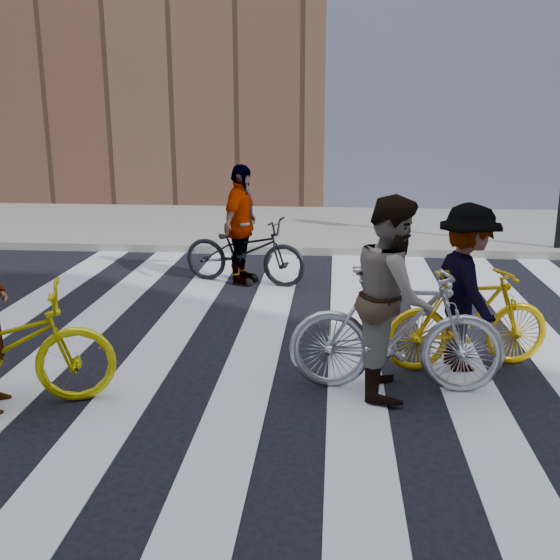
# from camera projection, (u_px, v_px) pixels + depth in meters

# --- Properties ---
(ground) EXTENTS (100.00, 100.00, 0.00)m
(ground) POSITION_uv_depth(u_px,v_px,m) (304.00, 356.00, 7.24)
(ground) COLOR black
(ground) RESTS_ON ground
(sidewalk_far) EXTENTS (100.00, 5.00, 0.15)m
(sidewalk_far) POSITION_uv_depth(u_px,v_px,m) (321.00, 227.00, 14.44)
(sidewalk_far) COLOR gray
(sidewalk_far) RESTS_ON ground
(zebra_crosswalk) EXTENTS (8.25, 10.00, 0.01)m
(zebra_crosswalk) POSITION_uv_depth(u_px,v_px,m) (304.00, 355.00, 7.24)
(zebra_crosswalk) COLOR silver
(zebra_crosswalk) RESTS_ON ground
(bike_silver_mid) EXTENTS (2.05, 0.61, 1.23)m
(bike_silver_mid) POSITION_uv_depth(u_px,v_px,m) (397.00, 330.00, 6.22)
(bike_silver_mid) COLOR #B1B2BC
(bike_silver_mid) RESTS_ON ground
(bike_yellow_right) EXTENTS (1.85, 0.92, 1.07)m
(bike_yellow_right) POSITION_uv_depth(u_px,v_px,m) (468.00, 319.00, 6.78)
(bike_yellow_right) COLOR yellow
(bike_yellow_right) RESTS_ON ground
(bike_dark_rear) EXTENTS (2.07, 1.14, 1.03)m
(bike_dark_rear) POSITION_uv_depth(u_px,v_px,m) (244.00, 251.00, 10.07)
(bike_dark_rear) COLOR black
(bike_dark_rear) RESTS_ON ground
(rider_mid) EXTENTS (0.73, 0.94, 1.90)m
(rider_mid) POSITION_uv_depth(u_px,v_px,m) (393.00, 296.00, 6.13)
(rider_mid) COLOR slate
(rider_mid) RESTS_ON ground
(rider_right) EXTENTS (0.90, 1.25, 1.74)m
(rider_right) POSITION_uv_depth(u_px,v_px,m) (466.00, 288.00, 6.70)
(rider_right) COLOR slate
(rider_right) RESTS_ON ground
(rider_rear) EXTENTS (0.69, 1.15, 1.83)m
(rider_rear) POSITION_uv_depth(u_px,v_px,m) (241.00, 225.00, 9.97)
(rider_rear) COLOR slate
(rider_rear) RESTS_ON ground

